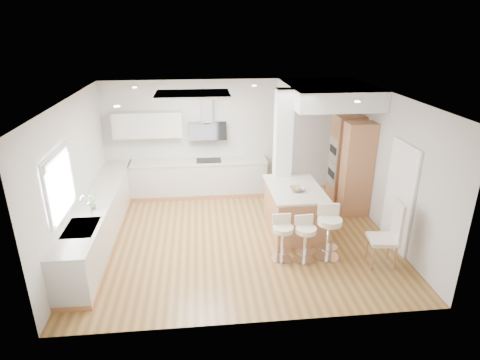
{
  "coord_description": "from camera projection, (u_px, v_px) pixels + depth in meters",
  "views": [
    {
      "loc": [
        -0.69,
        -7.08,
        4.05
      ],
      "look_at": [
        0.08,
        0.4,
        1.07
      ],
      "focal_mm": 30.0,
      "sensor_mm": 36.0,
      "label": 1
    }
  ],
  "objects": [
    {
      "name": "bar_stool_b",
      "position": [
        305.0,
        237.0,
        7.13
      ],
      "size": [
        0.41,
        0.41,
        0.86
      ],
      "rotation": [
        0.0,
        0.0,
        0.07
      ],
      "color": "silver",
      "rests_on": "ground"
    },
    {
      "name": "wall_right",
      "position": [
        389.0,
        167.0,
        7.88
      ],
      "size": [
        0.04,
        5.0,
        2.8
      ],
      "primitive_type": "cube",
      "color": "beige",
      "rests_on": "ground"
    },
    {
      "name": "dining_chair",
      "position": [
        390.0,
        232.0,
        6.96
      ],
      "size": [
        0.54,
        0.54,
        1.23
      ],
      "rotation": [
        0.0,
        0.0,
        -0.14
      ],
      "color": "beige",
      "rests_on": "ground"
    },
    {
      "name": "bar_stool_a",
      "position": [
        282.0,
        236.0,
        7.16
      ],
      "size": [
        0.4,
        0.4,
        0.86
      ],
      "rotation": [
        0.0,
        0.0,
        0.03
      ],
      "color": "silver",
      "rests_on": "ground"
    },
    {
      "name": "counter_left",
      "position": [
        101.0,
        217.0,
        7.9
      ],
      "size": [
        0.63,
        4.5,
        1.35
      ],
      "color": "#BE7E51",
      "rests_on": "ground"
    },
    {
      "name": "ground",
      "position": [
        238.0,
        237.0,
        8.11
      ],
      "size": [
        6.0,
        6.0,
        0.0
      ],
      "primitive_type": "plane",
      "color": "#A2743C",
      "rests_on": "ground"
    },
    {
      "name": "skylight",
      "position": [
        193.0,
        95.0,
        7.57
      ],
      "size": [
        4.1,
        2.1,
        0.06
      ],
      "color": "white",
      "rests_on": "ground"
    },
    {
      "name": "ceiling",
      "position": [
        238.0,
        237.0,
        8.11
      ],
      "size": [
        6.0,
        5.0,
        0.02
      ],
      "primitive_type": "cube",
      "color": "white",
      "rests_on": "ground"
    },
    {
      "name": "oven_column",
      "position": [
        350.0,
        163.0,
        9.11
      ],
      "size": [
        0.63,
        1.21,
        2.1
      ],
      "color": "#BE7E51",
      "rests_on": "ground"
    },
    {
      "name": "doorway_right",
      "position": [
        400.0,
        198.0,
        7.47
      ],
      "size": [
        0.05,
        1.0,
        2.1
      ],
      "color": "#4D463C",
      "rests_on": "ground"
    },
    {
      "name": "window_left",
      "position": [
        59.0,
        181.0,
        6.37
      ],
      "size": [
        0.06,
        1.28,
        1.07
      ],
      "color": "silver",
      "rests_on": "ground"
    },
    {
      "name": "peninsula",
      "position": [
        294.0,
        209.0,
        8.19
      ],
      "size": [
        1.07,
        1.6,
        1.04
      ],
      "rotation": [
        0.0,
        0.0,
        0.02
      ],
      "color": "#BE7E51",
      "rests_on": "ground"
    },
    {
      "name": "soffit",
      "position": [
        328.0,
        94.0,
        8.65
      ],
      "size": [
        1.78,
        2.2,
        0.4
      ],
      "color": "white",
      "rests_on": "ground"
    },
    {
      "name": "counter_back",
      "position": [
        192.0,
        169.0,
        9.82
      ],
      "size": [
        3.62,
        0.63,
        2.5
      ],
      "color": "#BE7E51",
      "rests_on": "ground"
    },
    {
      "name": "wall_back",
      "position": [
        228.0,
        137.0,
        9.91
      ],
      "size": [
        6.0,
        0.04,
        2.8
      ],
      "primitive_type": "cube",
      "color": "beige",
      "rests_on": "ground"
    },
    {
      "name": "pillar",
      "position": [
        282.0,
        155.0,
        8.57
      ],
      "size": [
        0.35,
        0.35,
        2.8
      ],
      "color": "white",
      "rests_on": "ground"
    },
    {
      "name": "bar_stool_c",
      "position": [
        329.0,
        230.0,
        7.21
      ],
      "size": [
        0.5,
        0.5,
        1.02
      ],
      "rotation": [
        0.0,
        0.0,
        -0.1
      ],
      "color": "silver",
      "rests_on": "ground"
    },
    {
      "name": "wall_left",
      "position": [
        74.0,
        178.0,
        7.31
      ],
      "size": [
        0.04,
        5.0,
        2.8
      ],
      "primitive_type": "cube",
      "color": "beige",
      "rests_on": "ground"
    }
  ]
}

